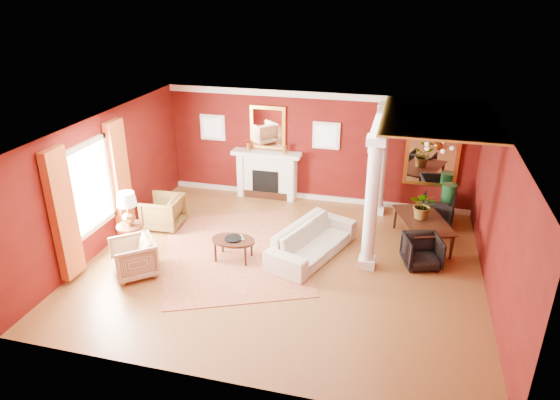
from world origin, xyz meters
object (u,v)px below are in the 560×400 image
(side_table, at_px, (128,213))
(sofa, at_px, (313,236))
(armchair_stripe, at_px, (133,256))
(dining_table, at_px, (424,224))
(armchair_leopard, at_px, (163,211))
(coffee_table, at_px, (233,241))

(side_table, bearing_deg, sofa, 13.12)
(armchair_stripe, relative_size, side_table, 0.59)
(armchair_stripe, distance_m, dining_table, 6.27)
(armchair_stripe, bearing_deg, armchair_leopard, 150.36)
(armchair_leopard, relative_size, armchair_stripe, 1.04)
(sofa, height_order, side_table, side_table)
(coffee_table, bearing_deg, sofa, 20.90)
(sofa, relative_size, side_table, 1.67)
(side_table, bearing_deg, armchair_leopard, 85.64)
(sofa, bearing_deg, armchair_leopard, 103.75)
(dining_table, bearing_deg, sofa, 97.33)
(side_table, bearing_deg, dining_table, 18.51)
(dining_table, bearing_deg, side_table, 89.14)
(armchair_leopard, xyz_separation_m, dining_table, (5.99, 0.75, 0.03))
(sofa, distance_m, coffee_table, 1.69)
(side_table, relative_size, dining_table, 0.85)
(armchair_leopard, height_order, coffee_table, armchair_leopard)
(armchair_leopard, bearing_deg, sofa, 80.68)
(armchair_stripe, bearing_deg, sofa, 76.28)
(sofa, xyz_separation_m, side_table, (-3.80, -0.89, 0.48))
(coffee_table, bearing_deg, dining_table, 24.39)
(armchair_leopard, relative_size, side_table, 0.62)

